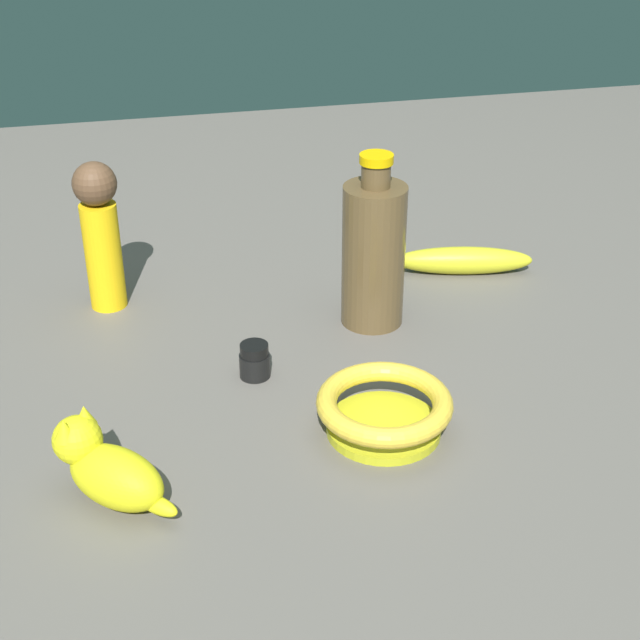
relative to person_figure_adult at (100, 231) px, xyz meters
The scene contains 7 objects.
ground 0.33m from the person_figure_adult, 51.59° to the left, with size 2.00×2.00×0.00m, color #5B5651.
person_figure_adult is the anchor object (origin of this frame).
bottle_tall 0.35m from the person_figure_adult, 70.40° to the left, with size 0.08×0.08×0.22m.
banana 0.50m from the person_figure_adult, 88.26° to the left, with size 0.19×0.04×0.04m, color gold.
bowl 0.45m from the person_figure_adult, 38.23° to the left, with size 0.14×0.14×0.05m.
nail_polish_jar 0.28m from the person_figure_adult, 36.89° to the left, with size 0.04×0.04×0.04m.
cat_figurine 0.40m from the person_figure_adult, ahead, with size 0.12×0.12×0.09m.
Camera 1 is at (0.94, -0.21, 0.60)m, focal length 52.78 mm.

